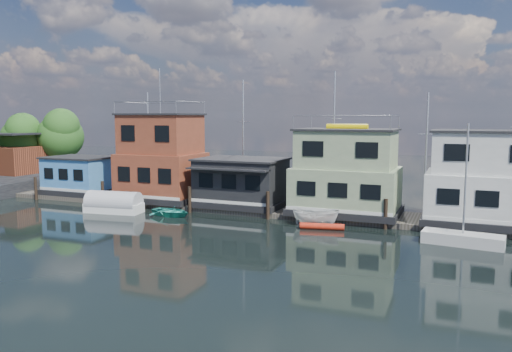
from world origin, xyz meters
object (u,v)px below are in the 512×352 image
at_px(houseboat_dark, 241,182).
at_px(dinghy_teal, 171,212).
at_px(houseboat_white, 486,180).
at_px(red_kayak, 322,226).
at_px(houseboat_blue, 80,175).
at_px(motorboat, 316,217).
at_px(houseboat_red, 162,159).
at_px(tarp_runabout, 114,204).
at_px(houseboat_green, 346,174).
at_px(day_sailer, 463,238).

xyz_separation_m(houseboat_dark, dinghy_teal, (-4.19, -4.60, -2.05)).
height_order(houseboat_white, red_kayak, houseboat_white).
height_order(houseboat_blue, houseboat_dark, houseboat_dark).
bearing_deg(motorboat, red_kayak, -147.02).
height_order(red_kayak, motorboat, motorboat).
height_order(houseboat_red, tarp_runabout, houseboat_red).
bearing_deg(tarp_runabout, houseboat_blue, 139.75).
xyz_separation_m(houseboat_green, motorboat, (-1.37, -3.70, -2.88)).
height_order(houseboat_green, red_kayak, houseboat_green).
bearing_deg(tarp_runabout, red_kayak, -5.82).
bearing_deg(dinghy_teal, motorboat, -75.37).
bearing_deg(tarp_runabout, motorboat, -2.58).
bearing_deg(motorboat, houseboat_white, -76.39).
xyz_separation_m(houseboat_green, houseboat_white, (10.00, -0.00, -0.01)).
bearing_deg(day_sailer, houseboat_dark, 169.52).
relative_size(houseboat_blue, motorboat, 1.85).
bearing_deg(houseboat_green, motorboat, -110.29).
xyz_separation_m(houseboat_red, houseboat_green, (17.00, 0.00, -0.55)).
relative_size(red_kayak, dinghy_teal, 0.89).
bearing_deg(houseboat_green, red_kayak, -97.94).
bearing_deg(houseboat_red, houseboat_dark, -0.14).
bearing_deg(motorboat, houseboat_green, -24.70).
relative_size(houseboat_white, motorboat, 2.43).
relative_size(houseboat_blue, tarp_runabout, 1.29).
distance_m(houseboat_white, dinghy_teal, 23.85).
relative_size(tarp_runabout, dinghy_teal, 1.40).
relative_size(houseboat_green, red_kayak, 2.68).
relative_size(red_kayak, tarp_runabout, 0.63).
distance_m(houseboat_white, tarp_runabout, 28.99).
relative_size(houseboat_red, red_kayak, 3.78).
distance_m(houseboat_dark, houseboat_white, 19.03).
bearing_deg(houseboat_dark, tarp_runabout, -151.12).
bearing_deg(houseboat_dark, houseboat_white, 0.06).
bearing_deg(red_kayak, houseboat_green, 70.84).
bearing_deg(tarp_runabout, houseboat_dark, 21.26).
distance_m(houseboat_red, red_kayak, 17.43).
bearing_deg(houseboat_green, houseboat_white, -0.00).
distance_m(houseboat_green, houseboat_white, 10.00).
distance_m(houseboat_white, motorboat, 12.29).
bearing_deg(day_sailer, houseboat_blue, 177.76).
relative_size(motorboat, dinghy_teal, 0.98).
xyz_separation_m(houseboat_red, dinghy_teal, (3.81, -4.62, -3.74)).
height_order(houseboat_white, tarp_runabout, houseboat_white).
relative_size(red_kayak, motorboat, 0.91).
xyz_separation_m(houseboat_white, motorboat, (-11.37, -3.70, -2.87)).
bearing_deg(red_kayak, tarp_runabout, 170.58).
bearing_deg(motorboat, houseboat_dark, 59.87).
distance_m(houseboat_red, day_sailer, 26.43).
xyz_separation_m(houseboat_red, tarp_runabout, (-1.38, -5.20, -3.38)).
relative_size(houseboat_green, dinghy_teal, 2.37).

